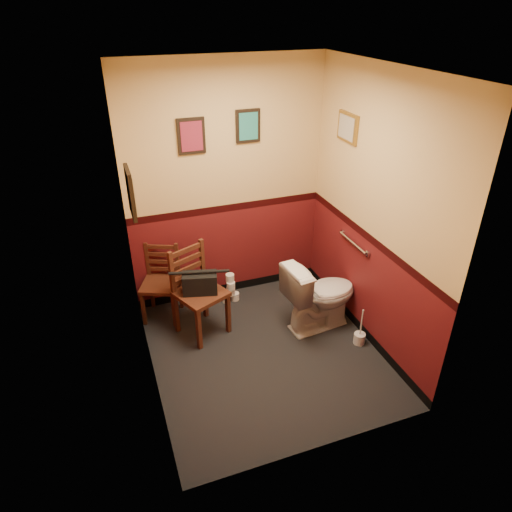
# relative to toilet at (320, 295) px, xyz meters

# --- Properties ---
(floor) EXTENTS (2.20, 2.40, 0.00)m
(floor) POSITION_rel_toilet_xyz_m (-0.72, -0.23, -0.39)
(floor) COLOR black
(floor) RESTS_ON ground
(ceiling) EXTENTS (2.20, 2.40, 0.00)m
(ceiling) POSITION_rel_toilet_xyz_m (-0.72, -0.23, 2.31)
(ceiling) COLOR silver
(ceiling) RESTS_ON ground
(wall_back) EXTENTS (2.20, 0.00, 2.70)m
(wall_back) POSITION_rel_toilet_xyz_m (-0.72, 0.97, 0.96)
(wall_back) COLOR #5C1316
(wall_back) RESTS_ON ground
(wall_front) EXTENTS (2.20, 0.00, 2.70)m
(wall_front) POSITION_rel_toilet_xyz_m (-0.72, -1.43, 0.96)
(wall_front) COLOR #5C1316
(wall_front) RESTS_ON ground
(wall_left) EXTENTS (0.00, 2.40, 2.70)m
(wall_left) POSITION_rel_toilet_xyz_m (-1.82, -0.23, 0.96)
(wall_left) COLOR #5C1316
(wall_left) RESTS_ON ground
(wall_right) EXTENTS (0.00, 2.40, 2.70)m
(wall_right) POSITION_rel_toilet_xyz_m (0.38, -0.23, 0.96)
(wall_right) COLOR #5C1316
(wall_right) RESTS_ON ground
(grab_bar) EXTENTS (0.05, 0.56, 0.06)m
(grab_bar) POSITION_rel_toilet_xyz_m (0.35, 0.02, 0.56)
(grab_bar) COLOR silver
(grab_bar) RESTS_ON wall_right
(framed_print_back_a) EXTENTS (0.28, 0.04, 0.36)m
(framed_print_back_a) POSITION_rel_toilet_xyz_m (-1.07, 0.95, 1.56)
(framed_print_back_a) COLOR black
(framed_print_back_a) RESTS_ON wall_back
(framed_print_back_b) EXTENTS (0.26, 0.04, 0.34)m
(framed_print_back_b) POSITION_rel_toilet_xyz_m (-0.47, 0.95, 1.61)
(framed_print_back_b) COLOR black
(framed_print_back_b) RESTS_ON wall_back
(framed_print_left) EXTENTS (0.04, 0.30, 0.38)m
(framed_print_left) POSITION_rel_toilet_xyz_m (-1.80, -0.13, 1.46)
(framed_print_left) COLOR black
(framed_print_left) RESTS_ON wall_left
(framed_print_right) EXTENTS (0.04, 0.34, 0.28)m
(framed_print_right) POSITION_rel_toilet_xyz_m (0.36, 0.37, 1.66)
(framed_print_right) COLOR olive
(framed_print_right) RESTS_ON wall_right
(toilet) EXTENTS (0.85, 0.53, 0.79)m
(toilet) POSITION_rel_toilet_xyz_m (0.00, 0.00, 0.00)
(toilet) COLOR white
(toilet) RESTS_ON floor
(toilet_brush) EXTENTS (0.12, 0.12, 0.43)m
(toilet_brush) POSITION_rel_toilet_xyz_m (0.26, -0.43, -0.33)
(toilet_brush) COLOR silver
(toilet_brush) RESTS_ON floor
(chair_left) EXTENTS (0.52, 0.52, 0.84)m
(chair_left) POSITION_rel_toilet_xyz_m (-1.55, 0.78, 0.03)
(chair_left) COLOR #542819
(chair_left) RESTS_ON floor
(chair_right) EXTENTS (0.60, 0.60, 0.98)m
(chair_right) POSITION_rel_toilet_xyz_m (-1.24, 0.36, 0.09)
(chair_right) COLOR #542819
(chair_right) RESTS_ON floor
(handbag) EXTENTS (0.38, 0.26, 0.26)m
(handbag) POSITION_rel_toilet_xyz_m (-1.22, 0.32, 0.23)
(handbag) COLOR black
(handbag) RESTS_ON chair_right
(tp_stack) EXTENTS (0.21, 0.13, 0.36)m
(tp_stack) POSITION_rel_toilet_xyz_m (-0.77, 0.76, -0.24)
(tp_stack) COLOR silver
(tp_stack) RESTS_ON floor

